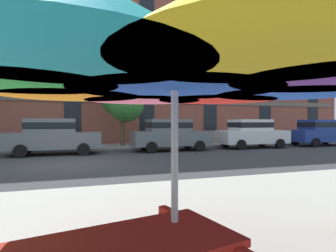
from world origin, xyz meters
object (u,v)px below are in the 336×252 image
(street_tree_middle, at_px, (122,101))
(sedan_white, at_px, (251,133))
(sedan_gray, at_px, (53,135))
(patio_umbrella, at_px, (175,62))
(sedan_blue, at_px, (320,132))
(sedan_gray_midblock, at_px, (170,134))

(street_tree_middle, bearing_deg, sedan_white, -22.19)
(sedan_gray, bearing_deg, patio_umbrella, -81.66)
(sedan_gray, xyz_separation_m, street_tree_middle, (3.89, 3.09, 2.03))
(sedan_gray, height_order, street_tree_middle, street_tree_middle)
(sedan_blue, distance_m, patio_umbrella, 19.78)
(sedan_gray, distance_m, sedan_white, 11.47)
(patio_umbrella, bearing_deg, sedan_gray_midblock, 71.50)
(sedan_gray_midblock, relative_size, sedan_white, 1.00)
(sedan_gray, height_order, sedan_blue, same)
(sedan_gray, bearing_deg, sedan_blue, 0.00)
(sedan_gray, relative_size, sedan_blue, 1.00)
(sedan_gray, relative_size, sedan_gray_midblock, 1.00)
(sedan_gray, relative_size, street_tree_middle, 1.01)
(sedan_gray_midblock, distance_m, sedan_white, 5.36)
(sedan_gray, xyz_separation_m, sedan_blue, (16.98, 0.00, 0.00))
(sedan_white, height_order, patio_umbrella, patio_umbrella)
(sedan_white, relative_size, street_tree_middle, 1.01)
(sedan_gray_midblock, height_order, sedan_blue, same)
(sedan_blue, height_order, street_tree_middle, street_tree_middle)
(street_tree_middle, xyz_separation_m, patio_umbrella, (-2.03, -15.79, -0.89))
(street_tree_middle, bearing_deg, patio_umbrella, -97.34)
(sedan_gray_midblock, xyz_separation_m, street_tree_middle, (-2.22, 3.09, 2.03))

